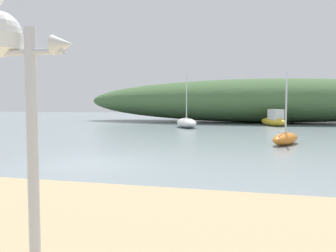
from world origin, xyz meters
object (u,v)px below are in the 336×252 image
sailboat_near_shore (186,123)px  sailboat_inner_mooring (285,138)px  motorboat_west_reach (274,120)px  mast_structure (8,57)px

sailboat_near_shore → sailboat_inner_mooring: bearing=-56.4°
motorboat_west_reach → mast_structure: bearing=-97.7°
sailboat_near_shore → motorboat_west_reach: bearing=28.7°
mast_structure → motorboat_west_reach: 29.55m
mast_structure → sailboat_near_shore: size_ratio=0.65×
mast_structure → motorboat_west_reach: size_ratio=0.79×
sailboat_inner_mooring → sailboat_near_shore: size_ratio=0.81×
sailboat_inner_mooring → motorboat_west_reach: size_ratio=0.99×
mast_structure → sailboat_inner_mooring: size_ratio=0.79×
sailboat_inner_mooring → motorboat_west_reach: (0.05, 14.49, 0.22)m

